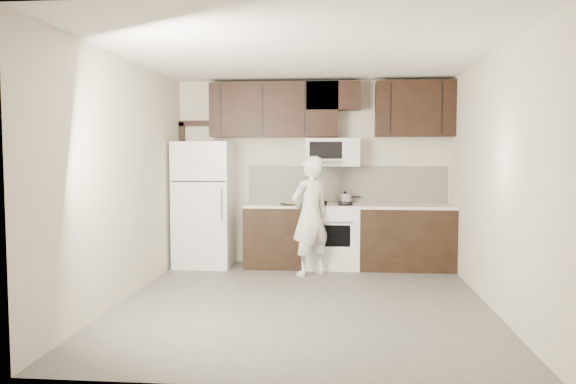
# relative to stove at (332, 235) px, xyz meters

# --- Properties ---
(floor) EXTENTS (4.50, 4.50, 0.00)m
(floor) POSITION_rel_stove_xyz_m (-0.30, -1.94, -0.46)
(floor) COLOR #53504D
(floor) RESTS_ON ground
(back_wall) EXTENTS (4.00, 0.00, 4.00)m
(back_wall) POSITION_rel_stove_xyz_m (-0.30, 0.31, 0.89)
(back_wall) COLOR beige
(back_wall) RESTS_ON ground
(ceiling) EXTENTS (4.50, 4.50, 0.00)m
(ceiling) POSITION_rel_stove_xyz_m (-0.30, -1.94, 2.24)
(ceiling) COLOR white
(ceiling) RESTS_ON back_wall
(counter_run) EXTENTS (2.95, 0.64, 0.91)m
(counter_run) POSITION_rel_stove_xyz_m (0.30, 0.00, -0.00)
(counter_run) COLOR black
(counter_run) RESTS_ON floor
(stove) EXTENTS (0.76, 0.66, 0.94)m
(stove) POSITION_rel_stove_xyz_m (0.00, 0.00, 0.00)
(stove) COLOR silver
(stove) RESTS_ON floor
(backsplash) EXTENTS (2.90, 0.02, 0.54)m
(backsplash) POSITION_rel_stove_xyz_m (0.20, 0.30, 0.72)
(backsplash) COLOR silver
(backsplash) RESTS_ON counter_run
(upper_cabinets) EXTENTS (3.48, 0.35, 0.78)m
(upper_cabinets) POSITION_rel_stove_xyz_m (-0.09, 0.14, 1.82)
(upper_cabinets) COLOR black
(upper_cabinets) RESTS_ON back_wall
(microwave) EXTENTS (0.76, 0.42, 0.40)m
(microwave) POSITION_rel_stove_xyz_m (-0.00, 0.12, 1.19)
(microwave) COLOR silver
(microwave) RESTS_ON upper_cabinets
(refrigerator) EXTENTS (0.80, 0.76, 1.80)m
(refrigerator) POSITION_rel_stove_xyz_m (-1.85, -0.05, 0.44)
(refrigerator) COLOR silver
(refrigerator) RESTS_ON floor
(door_trim) EXTENTS (0.50, 0.08, 2.12)m
(door_trim) POSITION_rel_stove_xyz_m (-2.22, 0.27, 0.79)
(door_trim) COLOR black
(door_trim) RESTS_ON floor
(saucepan) EXTENTS (0.32, 0.19, 0.18)m
(saucepan) POSITION_rel_stove_xyz_m (0.18, 0.15, 0.52)
(saucepan) COLOR silver
(saucepan) RESTS_ON stove
(baking_tray) EXTENTS (0.44, 0.38, 0.02)m
(baking_tray) POSITION_rel_stove_xyz_m (-0.53, -0.14, 0.46)
(baking_tray) COLOR black
(baking_tray) RESTS_ON counter_run
(pizza) EXTENTS (0.32, 0.32, 0.02)m
(pizza) POSITION_rel_stove_xyz_m (-0.53, -0.14, 0.48)
(pizza) COLOR #C4B383
(pizza) RESTS_ON baking_tray
(person) EXTENTS (0.69, 0.67, 1.60)m
(person) POSITION_rel_stove_xyz_m (-0.29, -0.53, 0.34)
(person) COLOR silver
(person) RESTS_ON floor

